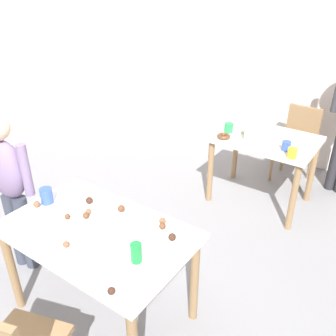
% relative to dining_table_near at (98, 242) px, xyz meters
% --- Properties ---
extents(ground_plane, '(6.40, 6.40, 0.00)m').
position_rel_dining_table_near_xyz_m(ground_plane, '(-0.02, 0.05, -0.65)').
color(ground_plane, gray).
extents(wall_back, '(6.40, 0.10, 2.60)m').
position_rel_dining_table_near_xyz_m(wall_back, '(-0.02, 3.25, 0.65)').
color(wall_back, silver).
rests_on(wall_back, ground_plane).
extents(dining_table_near, '(1.24, 0.77, 0.75)m').
position_rel_dining_table_near_xyz_m(dining_table_near, '(0.00, 0.00, 0.00)').
color(dining_table_near, white).
rests_on(dining_table_near, ground_plane).
extents(dining_table_far, '(1.01, 0.73, 0.75)m').
position_rel_dining_table_near_xyz_m(dining_table_far, '(0.33, 2.06, -0.02)').
color(dining_table_far, silver).
rests_on(dining_table_far, ground_plane).
extents(chair_far_table, '(0.42, 0.42, 0.87)m').
position_rel_dining_table_near_xyz_m(chair_far_table, '(0.47, 2.78, -0.15)').
color(chair_far_table, olive).
rests_on(chair_far_table, ground_plane).
extents(person_girl_near, '(0.46, 0.26, 1.34)m').
position_rel_dining_table_near_xyz_m(person_girl_near, '(-0.90, -0.01, 0.14)').
color(person_girl_near, '#383D4C').
rests_on(person_girl_near, ground_plane).
extents(mixing_bowl, '(0.21, 0.21, 0.06)m').
position_rel_dining_table_near_xyz_m(mixing_bowl, '(0.12, 0.07, 0.13)').
color(mixing_bowl, white).
rests_on(mixing_bowl, dining_table_near).
extents(soda_can, '(0.07, 0.07, 0.12)m').
position_rel_dining_table_near_xyz_m(soda_can, '(0.40, -0.07, 0.16)').
color(soda_can, '#198438').
rests_on(soda_can, dining_table_near).
extents(fork_near, '(0.17, 0.02, 0.01)m').
position_rel_dining_table_near_xyz_m(fork_near, '(-0.13, 0.26, 0.10)').
color(fork_near, silver).
rests_on(fork_near, dining_table_near).
extents(cup_near_0, '(0.09, 0.09, 0.12)m').
position_rel_dining_table_near_xyz_m(cup_near_0, '(-0.51, 0.03, 0.16)').
color(cup_near_0, '#3351B2').
rests_on(cup_near_0, dining_table_near).
extents(cup_near_1, '(0.07, 0.07, 0.09)m').
position_rel_dining_table_near_xyz_m(cup_near_1, '(0.31, -0.03, 0.15)').
color(cup_near_1, white).
rests_on(cup_near_1, dining_table_near).
extents(cake_ball_0, '(0.04, 0.04, 0.04)m').
position_rel_dining_table_near_xyz_m(cake_ball_0, '(-0.03, -0.22, 0.12)').
color(cake_ball_0, brown).
rests_on(cake_ball_0, dining_table_near).
extents(cake_ball_1, '(0.04, 0.04, 0.04)m').
position_rel_dining_table_near_xyz_m(cake_ball_1, '(-0.17, 0.09, 0.12)').
color(cake_ball_1, brown).
rests_on(cake_ball_1, dining_table_near).
extents(cake_ball_2, '(0.04, 0.04, 0.04)m').
position_rel_dining_table_near_xyz_m(cake_ball_2, '(-0.15, 0.05, 0.12)').
color(cake_ball_2, brown).
rests_on(cake_ball_2, dining_table_near).
extents(cake_ball_3, '(0.04, 0.04, 0.04)m').
position_rel_dining_table_near_xyz_m(cake_ball_3, '(-0.24, -0.03, 0.12)').
color(cake_ball_3, brown).
rests_on(cake_ball_3, dining_table_near).
extents(cake_ball_4, '(0.05, 0.05, 0.05)m').
position_rel_dining_table_near_xyz_m(cake_ball_4, '(-0.53, -0.05, 0.12)').
color(cake_ball_4, brown).
rests_on(cake_ball_4, dining_table_near).
extents(cake_ball_5, '(0.04, 0.04, 0.04)m').
position_rel_dining_table_near_xyz_m(cake_ball_5, '(0.44, -0.34, 0.12)').
color(cake_ball_5, '#3D2319').
rests_on(cake_ball_5, dining_table_near).
extents(cake_ball_6, '(0.05, 0.05, 0.05)m').
position_rel_dining_table_near_xyz_m(cake_ball_6, '(0.46, 0.20, 0.12)').
color(cake_ball_6, '#3D2319').
rests_on(cake_ball_6, dining_table_near).
extents(cake_ball_7, '(0.05, 0.05, 0.05)m').
position_rel_dining_table_near_xyz_m(cake_ball_7, '(-0.00, 0.25, 0.12)').
color(cake_ball_7, brown).
rests_on(cake_ball_7, dining_table_near).
extents(cake_ball_8, '(0.04, 0.04, 0.04)m').
position_rel_dining_table_near_xyz_m(cake_ball_8, '(0.34, 0.25, 0.12)').
color(cake_ball_8, brown).
rests_on(cake_ball_8, dining_table_near).
extents(cake_ball_9, '(0.05, 0.05, 0.05)m').
position_rel_dining_table_near_xyz_m(cake_ball_9, '(-0.26, 0.19, 0.12)').
color(cake_ball_9, '#3D2319').
rests_on(cake_ball_9, dining_table_near).
extents(cake_ball_10, '(0.05, 0.05, 0.05)m').
position_rel_dining_table_near_xyz_m(cake_ball_10, '(0.31, 0.30, 0.12)').
color(cake_ball_10, brown).
rests_on(cake_ball_10, dining_table_near).
extents(pitcher_far, '(0.12, 0.12, 0.23)m').
position_rel_dining_table_near_xyz_m(pitcher_far, '(0.24, 1.86, 0.21)').
color(pitcher_far, white).
rests_on(pitcher_far, dining_table_far).
extents(cup_far_0, '(0.09, 0.09, 0.09)m').
position_rel_dining_table_near_xyz_m(cup_far_0, '(-0.02, 2.16, 0.15)').
color(cup_far_0, white).
rests_on(cup_far_0, dining_table_far).
extents(cup_far_1, '(0.08, 0.08, 0.09)m').
position_rel_dining_table_near_xyz_m(cup_far_1, '(0.69, 1.75, 0.15)').
color(cup_far_1, yellow).
rests_on(cup_far_1, dining_table_far).
extents(cup_far_2, '(0.09, 0.09, 0.09)m').
position_rel_dining_table_near_xyz_m(cup_far_2, '(-0.04, 1.97, 0.15)').
color(cup_far_2, green).
rests_on(cup_far_2, dining_table_far).
extents(cup_far_3, '(0.08, 0.08, 0.09)m').
position_rel_dining_table_near_xyz_m(cup_far_3, '(0.60, 1.87, 0.15)').
color(cup_far_3, '#3351B2').
rests_on(cup_far_3, dining_table_far).
extents(donut_far_0, '(0.10, 0.10, 0.03)m').
position_rel_dining_table_near_xyz_m(donut_far_0, '(0.37, 2.15, 0.11)').
color(donut_far_0, white).
rests_on(donut_far_0, dining_table_far).
extents(donut_far_1, '(0.14, 0.14, 0.04)m').
position_rel_dining_table_near_xyz_m(donut_far_1, '(-0.01, 1.79, 0.12)').
color(donut_far_1, brown).
rests_on(donut_far_1, dining_table_far).
extents(donut_far_2, '(0.13, 0.13, 0.04)m').
position_rel_dining_table_near_xyz_m(donut_far_2, '(0.23, 2.23, 0.12)').
color(donut_far_2, pink).
rests_on(donut_far_2, dining_table_far).
extents(donut_far_3, '(0.11, 0.11, 0.03)m').
position_rel_dining_table_near_xyz_m(donut_far_3, '(0.21, 2.37, 0.12)').
color(donut_far_3, white).
rests_on(donut_far_3, dining_table_far).
extents(donut_far_4, '(0.12, 0.12, 0.04)m').
position_rel_dining_table_near_xyz_m(donut_far_4, '(0.12, 2.07, 0.12)').
color(donut_far_4, white).
rests_on(donut_far_4, dining_table_far).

